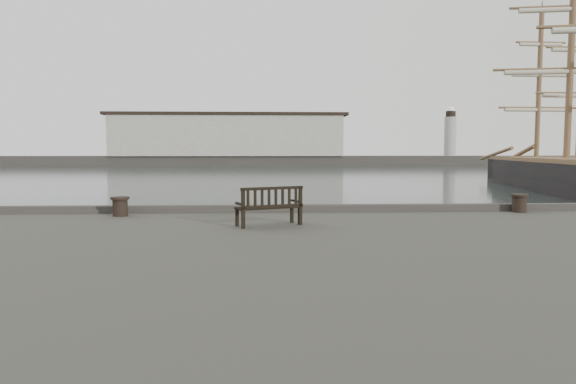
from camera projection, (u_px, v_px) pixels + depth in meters
name	position (u px, v px, depth m)	size (l,w,h in m)	color
ground	(292.00, 270.00, 13.43)	(400.00, 400.00, 0.00)	black
breakwater	(245.00, 145.00, 104.46)	(140.00, 9.50, 12.20)	#383530
bench	(269.00, 214.00, 10.73)	(1.46, 0.98, 0.80)	black
bollard_left	(120.00, 206.00, 12.29)	(0.44, 0.44, 0.46)	black
bollard_right	(519.00, 203.00, 13.06)	(0.44, 0.44, 0.46)	black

